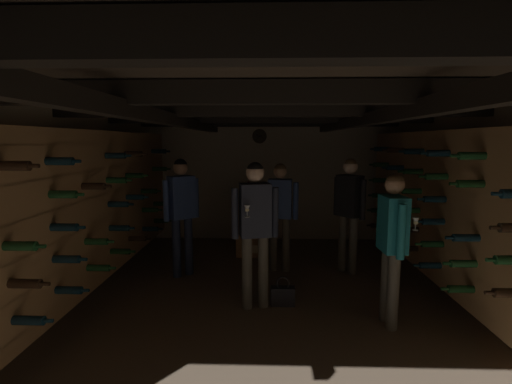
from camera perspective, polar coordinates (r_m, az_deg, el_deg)
name	(u,v)px	position (r m, az deg, el deg)	size (l,w,h in m)	color
ground_plane	(268,311)	(4.49, 1.88, -17.66)	(8.40, 8.40, 0.00)	#7A6651
room_shell	(269,185)	(4.36, 1.97, 1.05)	(4.72, 6.52, 2.41)	beige
wine_crate_stack	(252,229)	(6.36, -0.60, -5.65)	(0.52, 0.35, 0.90)	#A37547
display_bottle	(248,194)	(6.32, -1.17, -0.33)	(0.08, 0.08, 0.35)	#143819
person_host_center	(255,221)	(4.26, -0.14, -4.38)	(0.53, 0.38, 1.70)	#4C473D
person_guest_mid_right	(392,236)	(4.12, 19.99, -6.24)	(0.34, 0.54, 1.61)	#4C473D
person_guest_far_left	(182,206)	(5.40, -11.24, -2.05)	(0.44, 0.44, 1.68)	#232D4C
person_guest_far_right	(349,204)	(5.60, 13.97, -1.81)	(0.44, 0.43, 1.68)	#4C473D
person_guest_rear_center	(280,207)	(5.52, 3.65, -2.28)	(0.54, 0.33, 1.61)	#4C473D
handbag	(283,296)	(4.60, 4.09, -15.41)	(0.28, 0.12, 0.35)	black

